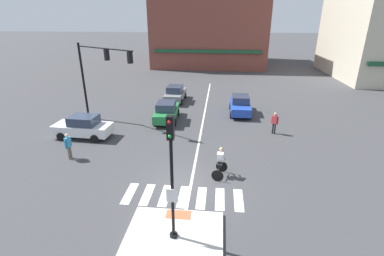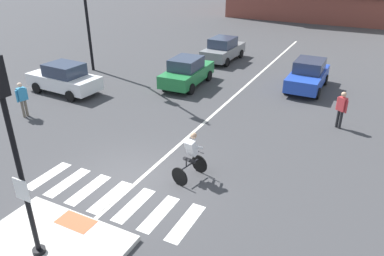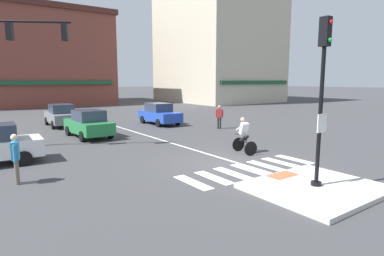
{
  "view_description": "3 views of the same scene",
  "coord_description": "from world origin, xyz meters",
  "px_view_note": "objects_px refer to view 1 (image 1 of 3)",
  "views": [
    {
      "loc": [
        1.61,
        -12.37,
        8.24
      ],
      "look_at": [
        -0.12,
        4.42,
        1.47
      ],
      "focal_mm": 26.13,
      "sensor_mm": 36.0,
      "label": 1
    },
    {
      "loc": [
        6.61,
        -8.3,
        7.03
      ],
      "look_at": [
        1.08,
        2.58,
        1.12
      ],
      "focal_mm": 34.33,
      "sensor_mm": 36.0,
      "label": 2
    },
    {
      "loc": [
        -8.65,
        -9.32,
        3.38
      ],
      "look_at": [
        -0.23,
        2.52,
        1.2
      ],
      "focal_mm": 29.68,
      "sensor_mm": 36.0,
      "label": 3
    }
  ],
  "objects_px": {
    "traffic_light_mast": "(97,69)",
    "car_grey_westbound_distant": "(175,94)",
    "car_green_westbound_far": "(166,111)",
    "signal_pole": "(172,169)",
    "car_blue_eastbound_far": "(240,105)",
    "car_white_cross_left": "(83,127)",
    "cyclist": "(220,162)",
    "pedestrian_at_curb_left": "(68,144)",
    "pedestrian_waiting_far_side": "(275,121)"
  },
  "relations": [
    {
      "from": "signal_pole",
      "to": "car_white_cross_left",
      "type": "xyz_separation_m",
      "value": [
        -8.16,
        9.34,
        -2.37
      ]
    },
    {
      "from": "car_grey_westbound_distant",
      "to": "pedestrian_at_curb_left",
      "type": "bearing_deg",
      "value": -108.87
    },
    {
      "from": "car_grey_westbound_distant",
      "to": "car_white_cross_left",
      "type": "height_order",
      "value": "same"
    },
    {
      "from": "car_blue_eastbound_far",
      "to": "cyclist",
      "type": "height_order",
      "value": "cyclist"
    },
    {
      "from": "car_grey_westbound_distant",
      "to": "pedestrian_waiting_far_side",
      "type": "bearing_deg",
      "value": -41.82
    },
    {
      "from": "cyclist",
      "to": "car_blue_eastbound_far",
      "type": "bearing_deg",
      "value": 81.16
    },
    {
      "from": "pedestrian_at_curb_left",
      "to": "pedestrian_waiting_far_side",
      "type": "height_order",
      "value": "same"
    },
    {
      "from": "traffic_light_mast",
      "to": "car_grey_westbound_distant",
      "type": "height_order",
      "value": "traffic_light_mast"
    },
    {
      "from": "traffic_light_mast",
      "to": "pedestrian_at_curb_left",
      "type": "distance_m",
      "value": 7.2
    },
    {
      "from": "traffic_light_mast",
      "to": "car_grey_westbound_distant",
      "type": "relative_size",
      "value": 1.52
    },
    {
      "from": "signal_pole",
      "to": "pedestrian_at_curb_left",
      "type": "bearing_deg",
      "value": 141.08
    },
    {
      "from": "car_grey_westbound_distant",
      "to": "cyclist",
      "type": "xyz_separation_m",
      "value": [
        4.76,
        -14.26,
        0.06
      ]
    },
    {
      "from": "car_blue_eastbound_far",
      "to": "car_white_cross_left",
      "type": "bearing_deg",
      "value": -150.45
    },
    {
      "from": "traffic_light_mast",
      "to": "car_green_westbound_far",
      "type": "relative_size",
      "value": 1.51
    },
    {
      "from": "signal_pole",
      "to": "car_green_westbound_far",
      "type": "distance_m",
      "value": 13.92
    },
    {
      "from": "signal_pole",
      "to": "traffic_light_mast",
      "type": "distance_m",
      "value": 14.73
    },
    {
      "from": "car_white_cross_left",
      "to": "traffic_light_mast",
      "type": "bearing_deg",
      "value": 85.9
    },
    {
      "from": "car_green_westbound_far",
      "to": "pedestrian_at_curb_left",
      "type": "relative_size",
      "value": 2.5
    },
    {
      "from": "signal_pole",
      "to": "car_white_cross_left",
      "type": "relative_size",
      "value": 1.21
    },
    {
      "from": "traffic_light_mast",
      "to": "pedestrian_waiting_far_side",
      "type": "xyz_separation_m",
      "value": [
        13.68,
        -0.92,
        -3.48
      ]
    },
    {
      "from": "car_green_westbound_far",
      "to": "cyclist",
      "type": "relative_size",
      "value": 2.48
    },
    {
      "from": "car_grey_westbound_distant",
      "to": "cyclist",
      "type": "height_order",
      "value": "cyclist"
    },
    {
      "from": "car_white_cross_left",
      "to": "pedestrian_at_curb_left",
      "type": "height_order",
      "value": "pedestrian_at_curb_left"
    },
    {
      "from": "cyclist",
      "to": "pedestrian_waiting_far_side",
      "type": "height_order",
      "value": "cyclist"
    },
    {
      "from": "car_green_westbound_far",
      "to": "pedestrian_waiting_far_side",
      "type": "distance_m",
      "value": 8.78
    },
    {
      "from": "traffic_light_mast",
      "to": "pedestrian_waiting_far_side",
      "type": "relative_size",
      "value": 3.78
    },
    {
      "from": "car_green_westbound_far",
      "to": "car_grey_westbound_distant",
      "type": "xyz_separation_m",
      "value": [
        -0.18,
        5.81,
        0.0
      ]
    },
    {
      "from": "traffic_light_mast",
      "to": "cyclist",
      "type": "distance_m",
      "value": 12.7
    },
    {
      "from": "signal_pole",
      "to": "pedestrian_at_curb_left",
      "type": "xyz_separation_m",
      "value": [
        -7.5,
        6.05,
        -2.2
      ]
    },
    {
      "from": "traffic_light_mast",
      "to": "pedestrian_at_curb_left",
      "type": "height_order",
      "value": "traffic_light_mast"
    },
    {
      "from": "car_blue_eastbound_far",
      "to": "car_white_cross_left",
      "type": "distance_m",
      "value": 13.36
    },
    {
      "from": "car_grey_westbound_distant",
      "to": "pedestrian_at_curb_left",
      "type": "relative_size",
      "value": 2.48
    },
    {
      "from": "traffic_light_mast",
      "to": "pedestrian_waiting_far_side",
      "type": "height_order",
      "value": "traffic_light_mast"
    },
    {
      "from": "signal_pole",
      "to": "cyclist",
      "type": "distance_m",
      "value": 5.77
    },
    {
      "from": "signal_pole",
      "to": "cyclist",
      "type": "height_order",
      "value": "signal_pole"
    },
    {
      "from": "car_blue_eastbound_far",
      "to": "car_green_westbound_far",
      "type": "distance_m",
      "value": 6.76
    },
    {
      "from": "car_green_westbound_far",
      "to": "car_grey_westbound_distant",
      "type": "distance_m",
      "value": 5.82
    },
    {
      "from": "car_green_westbound_far",
      "to": "car_white_cross_left",
      "type": "xyz_separation_m",
      "value": [
        -5.35,
        -4.09,
        0.0
      ]
    },
    {
      "from": "traffic_light_mast",
      "to": "cyclist",
      "type": "bearing_deg",
      "value": -37.19
    },
    {
      "from": "pedestrian_waiting_far_side",
      "to": "car_grey_westbound_distant",
      "type": "bearing_deg",
      "value": 138.18
    },
    {
      "from": "car_green_westbound_far",
      "to": "cyclist",
      "type": "height_order",
      "value": "cyclist"
    },
    {
      "from": "signal_pole",
      "to": "traffic_light_mast",
      "type": "xyz_separation_m",
      "value": [
        -7.94,
        12.34,
        1.28
      ]
    },
    {
      "from": "traffic_light_mast",
      "to": "car_blue_eastbound_far",
      "type": "bearing_deg",
      "value": 17.43
    },
    {
      "from": "car_blue_eastbound_far",
      "to": "cyclist",
      "type": "bearing_deg",
      "value": -98.84
    },
    {
      "from": "car_blue_eastbound_far",
      "to": "cyclist",
      "type": "distance_m",
      "value": 11.08
    },
    {
      "from": "car_grey_westbound_distant",
      "to": "car_green_westbound_far",
      "type": "bearing_deg",
      "value": -88.2
    },
    {
      "from": "pedestrian_at_curb_left",
      "to": "pedestrian_waiting_far_side",
      "type": "distance_m",
      "value": 14.28
    },
    {
      "from": "cyclist",
      "to": "car_white_cross_left",
      "type": "bearing_deg",
      "value": 156.29
    },
    {
      "from": "car_white_cross_left",
      "to": "cyclist",
      "type": "xyz_separation_m",
      "value": [
        9.92,
        -4.36,
        0.06
      ]
    },
    {
      "from": "car_white_cross_left",
      "to": "pedestrian_at_curb_left",
      "type": "relative_size",
      "value": 2.5
    }
  ]
}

